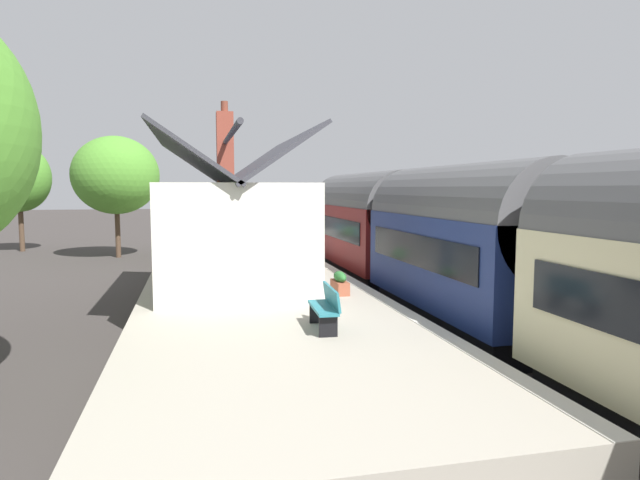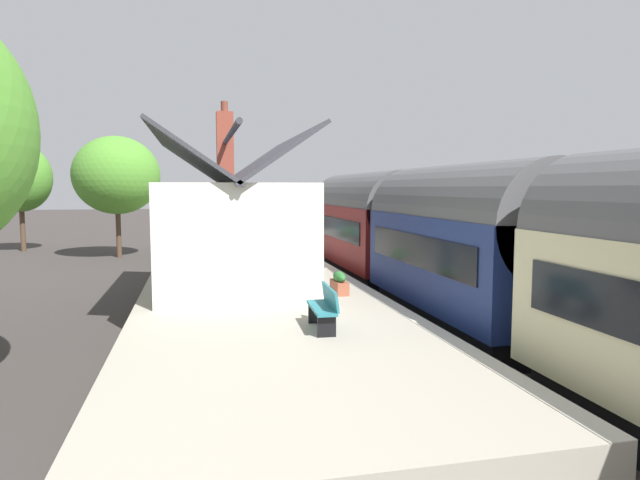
{
  "view_description": "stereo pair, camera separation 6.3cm",
  "coord_description": "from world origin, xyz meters",
  "px_view_note": "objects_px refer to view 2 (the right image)",
  "views": [
    {
      "loc": [
        -20.94,
        5.91,
        3.7
      ],
      "look_at": [
        -2.01,
        1.5,
        1.84
      ],
      "focal_mm": 30.45,
      "sensor_mm": 36.0,
      "label": 1
    },
    {
      "loc": [
        -20.96,
        5.85,
        3.7
      ],
      "look_at": [
        -2.01,
        1.5,
        1.84
      ],
      "focal_mm": 30.45,
      "sensor_mm": 36.0,
      "label": 2
    }
  ],
  "objects_px": {
    "bench_by_lamp": "(324,306)",
    "tree_mid_background": "(20,178)",
    "planter_edge_near": "(339,283)",
    "planter_corner_building": "(311,261)",
    "planter_bench_left": "(251,235)",
    "train": "(462,245)",
    "station_sign_board": "(269,219)",
    "station_building": "(230,228)",
    "bench_near_building": "(242,232)",
    "bench_platform_end": "(250,237)",
    "tree_far_right": "(117,175)"
  },
  "relations": [
    {
      "from": "planter_bench_left",
      "to": "tree_mid_background",
      "type": "height_order",
      "value": "tree_mid_background"
    },
    {
      "from": "station_building",
      "to": "tree_mid_background",
      "type": "relative_size",
      "value": 1.35
    },
    {
      "from": "bench_platform_end",
      "to": "tree_far_right",
      "type": "bearing_deg",
      "value": 58.56
    },
    {
      "from": "train",
      "to": "tree_mid_background",
      "type": "relative_size",
      "value": 3.9
    },
    {
      "from": "bench_platform_end",
      "to": "station_sign_board",
      "type": "relative_size",
      "value": 0.9
    },
    {
      "from": "planter_corner_building",
      "to": "station_building",
      "type": "bearing_deg",
      "value": 107.84
    },
    {
      "from": "planter_corner_building",
      "to": "bench_platform_end",
      "type": "bearing_deg",
      "value": 7.99
    },
    {
      "from": "train",
      "to": "bench_near_building",
      "type": "xyz_separation_m",
      "value": [
        17.06,
        4.29,
        -0.9
      ]
    },
    {
      "from": "planter_edge_near",
      "to": "tree_far_right",
      "type": "height_order",
      "value": "tree_far_right"
    },
    {
      "from": "bench_by_lamp",
      "to": "tree_far_right",
      "type": "xyz_separation_m",
      "value": [
        20.02,
        6.54,
        3.06
      ]
    },
    {
      "from": "bench_by_lamp",
      "to": "planter_corner_building",
      "type": "bearing_deg",
      "value": -9.82
    },
    {
      "from": "station_building",
      "to": "tree_mid_background",
      "type": "bearing_deg",
      "value": 31.56
    },
    {
      "from": "station_building",
      "to": "bench_near_building",
      "type": "height_order",
      "value": "station_building"
    },
    {
      "from": "bench_near_building",
      "to": "planter_bench_left",
      "type": "distance_m",
      "value": 2.23
    },
    {
      "from": "planter_edge_near",
      "to": "planter_corner_building",
      "type": "relative_size",
      "value": 1.13
    },
    {
      "from": "planter_edge_near",
      "to": "planter_corner_building",
      "type": "xyz_separation_m",
      "value": [
        3.77,
        -0.0,
        0.12
      ]
    },
    {
      "from": "planter_edge_near",
      "to": "station_sign_board",
      "type": "xyz_separation_m",
      "value": [
        15.64,
        -0.16,
        0.9
      ]
    },
    {
      "from": "train",
      "to": "tree_far_right",
      "type": "xyz_separation_m",
      "value": [
        17.69,
        10.78,
        2.16
      ]
    },
    {
      "from": "bench_near_building",
      "to": "station_sign_board",
      "type": "relative_size",
      "value": 0.89
    },
    {
      "from": "train",
      "to": "bench_near_building",
      "type": "relative_size",
      "value": 17.51
    },
    {
      "from": "planter_bench_left",
      "to": "station_sign_board",
      "type": "bearing_deg",
      "value": -30.16
    },
    {
      "from": "bench_near_building",
      "to": "station_building",
      "type": "bearing_deg",
      "value": 173.67
    },
    {
      "from": "bench_near_building",
      "to": "bench_by_lamp",
      "type": "height_order",
      "value": "same"
    },
    {
      "from": "bench_platform_end",
      "to": "planter_edge_near",
      "type": "height_order",
      "value": "bench_platform_end"
    },
    {
      "from": "tree_mid_background",
      "to": "planter_edge_near",
      "type": "bearing_deg",
      "value": -146.52
    },
    {
      "from": "train",
      "to": "station_building",
      "type": "relative_size",
      "value": 2.89
    },
    {
      "from": "train",
      "to": "station_sign_board",
      "type": "distance_m",
      "value": 17.12
    },
    {
      "from": "bench_near_building",
      "to": "bench_by_lamp",
      "type": "relative_size",
      "value": 0.99
    },
    {
      "from": "bench_near_building",
      "to": "tree_mid_background",
      "type": "relative_size",
      "value": 0.22
    },
    {
      "from": "bench_near_building",
      "to": "station_sign_board",
      "type": "distance_m",
      "value": 1.64
    },
    {
      "from": "planter_bench_left",
      "to": "tree_far_right",
      "type": "relative_size",
      "value": 0.13
    },
    {
      "from": "train",
      "to": "bench_by_lamp",
      "type": "xyz_separation_m",
      "value": [
        -2.34,
        4.24,
        -0.9
      ]
    },
    {
      "from": "planter_corner_building",
      "to": "bench_near_building",
      "type": "bearing_deg",
      "value": 6.24
    },
    {
      "from": "station_sign_board",
      "to": "bench_platform_end",
      "type": "bearing_deg",
      "value": 157.18
    },
    {
      "from": "train",
      "to": "planter_edge_near",
      "type": "xyz_separation_m",
      "value": [
        1.25,
        2.97,
        -1.09
      ]
    },
    {
      "from": "station_building",
      "to": "planter_edge_near",
      "type": "height_order",
      "value": "station_building"
    },
    {
      "from": "bench_by_lamp",
      "to": "tree_mid_background",
      "type": "relative_size",
      "value": 0.23
    },
    {
      "from": "planter_bench_left",
      "to": "tree_far_right",
      "type": "xyz_separation_m",
      "value": [
        2.84,
        6.78,
        3.08
      ]
    },
    {
      "from": "bench_by_lamp",
      "to": "tree_mid_background",
      "type": "bearing_deg",
      "value": 27.08
    },
    {
      "from": "bench_platform_end",
      "to": "tree_mid_background",
      "type": "bearing_deg",
      "value": 56.38
    },
    {
      "from": "planter_bench_left",
      "to": "tree_mid_background",
      "type": "bearing_deg",
      "value": 60.71
    },
    {
      "from": "planter_bench_left",
      "to": "train",
      "type": "bearing_deg",
      "value": -164.91
    },
    {
      "from": "planter_bench_left",
      "to": "tree_mid_background",
      "type": "distance_m",
      "value": 14.82
    },
    {
      "from": "planter_edge_near",
      "to": "station_building",
      "type": "bearing_deg",
      "value": 43.58
    },
    {
      "from": "planter_edge_near",
      "to": "station_sign_board",
      "type": "relative_size",
      "value": 0.57
    },
    {
      "from": "station_building",
      "to": "bench_near_building",
      "type": "relative_size",
      "value": 6.07
    },
    {
      "from": "bench_platform_end",
      "to": "planter_bench_left",
      "type": "bearing_deg",
      "value": -8.38
    },
    {
      "from": "station_sign_board",
      "to": "planter_corner_building",
      "type": "bearing_deg",
      "value": 179.27
    },
    {
      "from": "planter_bench_left",
      "to": "tree_far_right",
      "type": "height_order",
      "value": "tree_far_right"
    },
    {
      "from": "bench_by_lamp",
      "to": "station_sign_board",
      "type": "height_order",
      "value": "station_sign_board"
    }
  ]
}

